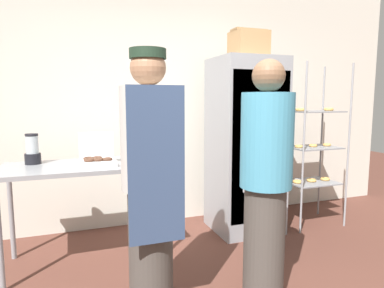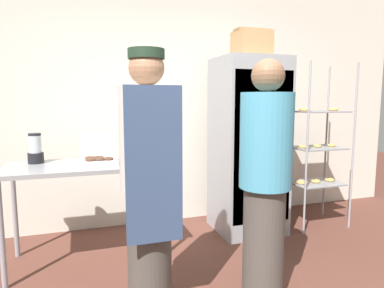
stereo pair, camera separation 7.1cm
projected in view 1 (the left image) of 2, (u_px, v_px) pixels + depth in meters
The scene contains 9 objects.
back_wall at pixel (161, 98), 3.99m from camera, with size 6.40×0.12×2.93m, color silver.
refrigerator at pixel (245, 146), 3.74m from camera, with size 0.70×0.69×1.88m.
baking_rack at pixel (313, 147), 3.93m from camera, with size 0.63×0.46×1.84m.
prep_counter at pixel (77, 176), 2.95m from camera, with size 1.22×0.67×0.89m.
donut_box at pixel (97, 160), 2.90m from camera, with size 0.30×0.24×0.28m.
blender_pitcher at pixel (32, 151), 2.97m from camera, with size 0.13×0.13×0.27m.
cardboard_storage_box at pixel (249, 44), 3.56m from camera, with size 0.36×0.30×0.28m.
person_baker at pixel (150, 179), 2.27m from camera, with size 0.37×0.39×1.76m.
person_customer at pixel (266, 181), 2.41m from camera, with size 0.36×0.36×1.72m.
Camera 1 is at (-1.04, -1.69, 1.44)m, focal length 32.00 mm.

